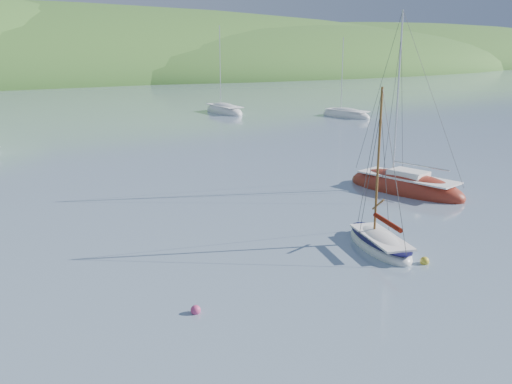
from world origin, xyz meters
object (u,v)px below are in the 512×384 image
distant_sloop_b (224,111)px  distant_sloop_d (346,116)px  sloop_red (405,188)px  daysailer_white (380,244)px

distant_sloop_b → distant_sloop_d: (12.32, -12.46, -0.02)m
distant_sloop_b → distant_sloop_d: distant_sloop_b is taller
distant_sloop_b → distant_sloop_d: bearing=-44.8°
sloop_red → distant_sloop_d: bearing=43.8°
daysailer_white → distant_sloop_b: bearing=86.3°
sloop_red → distant_sloop_b: size_ratio=0.97×
sloop_red → daysailer_white: bearing=-153.3°
daysailer_white → distant_sloop_b: (18.87, 53.96, 0.01)m
daysailer_white → distant_sloop_b: size_ratio=0.63×
daysailer_white → sloop_red: sloop_red is taller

